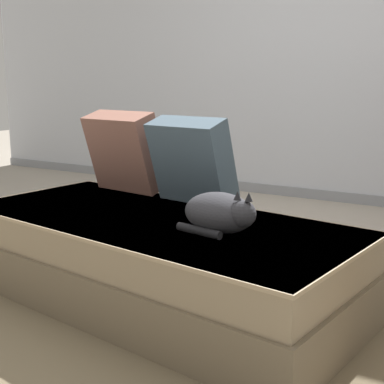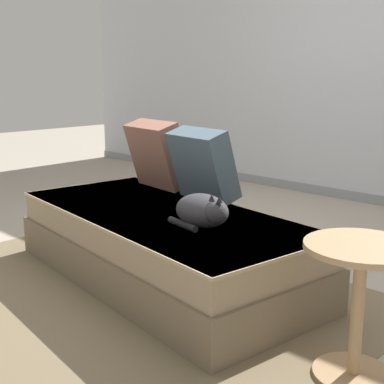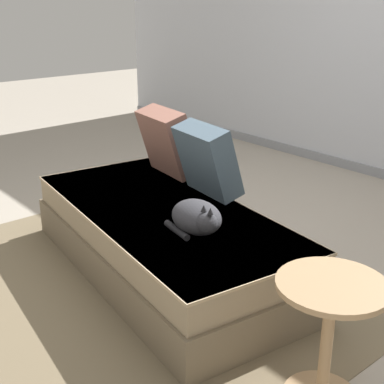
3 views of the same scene
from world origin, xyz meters
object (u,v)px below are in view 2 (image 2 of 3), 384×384
Objects in this scene: couch at (162,245)px; cat at (203,211)px; side_table at (359,292)px; throw_pillow_corner at (157,154)px; throw_pillow_middle at (203,165)px.

cat is at bearing -10.17° from couch.
side_table is (0.92, -0.11, -0.14)m from cat.
throw_pillow_corner is 0.49m from throw_pillow_middle.
throw_pillow_corner is at bearing 150.93° from cat.
side_table is at bearing -18.37° from throw_pillow_corner.
throw_pillow_middle is 1.26× the size of cat.
couch is 1.34m from side_table.
throw_pillow_middle reaches higher than cat.
throw_pillow_middle is 1.45m from side_table.
throw_pillow_corner is 1.29× the size of cat.
couch is at bearing -40.70° from throw_pillow_corner.
couch is 0.77m from throw_pillow_corner.
couch is 0.49m from cat.
side_table is at bearing -21.98° from throw_pillow_middle.
throw_pillow_corner is 1.01m from cat.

